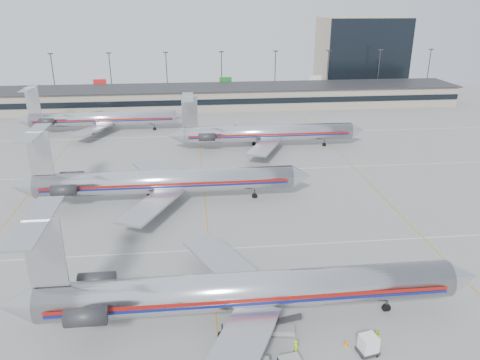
{
  "coord_description": "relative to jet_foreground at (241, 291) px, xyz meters",
  "views": [
    {
      "loc": [
        -1.87,
        -45.03,
        31.38
      ],
      "look_at": [
        5.56,
        23.58,
        4.5
      ],
      "focal_mm": 35.0,
      "sensor_mm": 36.0,
      "label": 1
    }
  ],
  "objects": [
    {
      "name": "ground",
      "position": [
        -2.52,
        5.2,
        -3.73
      ],
      "size": [
        260.0,
        260.0,
        0.0
      ],
      "primitive_type": "plane",
      "color": "gray",
      "rests_on": "ground"
    },
    {
      "name": "apron_markings",
      "position": [
        -2.52,
        15.2,
        -3.72
      ],
      "size": [
        160.0,
        0.15,
        0.02
      ],
      "primitive_type": "cube",
      "color": "silver",
      "rests_on": "ground"
    },
    {
      "name": "cone_right",
      "position": [
        9.72,
        -4.8,
        -3.4
      ],
      "size": [
        0.52,
        0.52,
        0.67
      ],
      "primitive_type": "cone",
      "rotation": [
        0.0,
        0.0,
        0.05
      ],
      "color": "orange",
      "rests_on": "ground"
    },
    {
      "name": "jet_back_row",
      "position": [
        -26.75,
        77.48,
        -0.39
      ],
      "size": [
        42.15,
        25.93,
        11.53
      ],
      "color": "silver",
      "rests_on": "ground"
    },
    {
      "name": "distant_building",
      "position": [
        59.48,
        133.2,
        8.77
      ],
      "size": [
        30.0,
        20.0,
        25.0
      ],
      "primitive_type": "cube",
      "color": "tan",
      "rests_on": "ground"
    },
    {
      "name": "jet_third_row",
      "position": [
        11.8,
        59.34,
        -0.22
      ],
      "size": [
        44.24,
        27.21,
        12.1
      ],
      "color": "silver",
      "rests_on": "ground"
    },
    {
      "name": "ramp_worker_near",
      "position": [
        4.51,
        -5.88,
        -2.74
      ],
      "size": [
        0.76,
        0.86,
        1.98
      ],
      "primitive_type": "imported",
      "rotation": [
        0.0,
        0.0,
        1.08
      ],
      "color": "#B2D814",
      "rests_on": "ground"
    },
    {
      "name": "ramp_worker_far",
      "position": [
        12.56,
        -5.2,
        -2.82
      ],
      "size": [
        1.12,
        1.05,
        1.82
      ],
      "primitive_type": "imported",
      "rotation": [
        0.0,
        0.0,
        -0.55
      ],
      "color": "#B2E715",
      "rests_on": "ground"
    },
    {
      "name": "terminal",
      "position": [
        -2.52,
        103.18,
        -0.58
      ],
      "size": [
        162.0,
        17.0,
        6.25
      ],
      "color": "gray",
      "rests_on": "ground"
    },
    {
      "name": "belt_loader",
      "position": [
        3.47,
        -2.37,
        -3.14
      ],
      "size": [
        4.29,
        1.85,
        2.21
      ],
      "rotation": [
        0.0,
        0.0,
        -0.17
      ],
      "color": "gray",
      "rests_on": "ground"
    },
    {
      "name": "jet_foreground",
      "position": [
        0.0,
        0.0,
        0.0
      ],
      "size": [
        49.16,
        28.95,
        12.87
      ],
      "color": "silver",
      "rests_on": "ground"
    },
    {
      "name": "jet_second_row",
      "position": [
        -9.67,
        31.75,
        -0.06
      ],
      "size": [
        48.39,
        28.5,
        12.67
      ],
      "color": "silver",
      "rests_on": "ground"
    },
    {
      "name": "light_mast_row",
      "position": [
        -2.52,
        117.2,
        4.85
      ],
      "size": [
        163.6,
        0.4,
        15.28
      ],
      "color": "#38383D",
      "rests_on": "ground"
    },
    {
      "name": "uld_container",
      "position": [
        11.41,
        -6.04,
        -2.75
      ],
      "size": [
        2.12,
        1.89,
        1.94
      ],
      "rotation": [
        0.0,
        0.0,
        0.21
      ],
      "color": "#2D2D30",
      "rests_on": "ground"
    }
  ]
}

